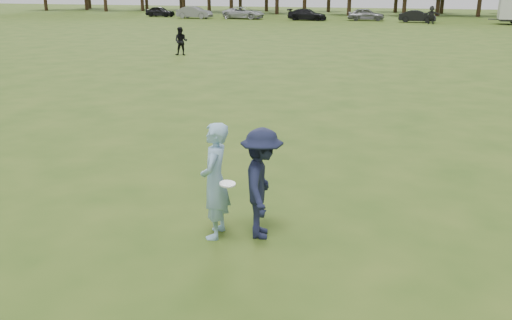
% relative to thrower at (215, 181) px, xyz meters
% --- Properties ---
extents(ground, '(200.00, 200.00, 0.00)m').
position_rel_thrower_xyz_m(ground, '(0.87, -0.08, -1.03)').
color(ground, '#2E4A14').
rests_on(ground, ground).
extents(thrower, '(0.59, 0.81, 2.06)m').
position_rel_thrower_xyz_m(thrower, '(0.00, 0.00, 0.00)').
color(thrower, '#8BB5D7').
rests_on(thrower, ground).
extents(defender, '(1.01, 1.40, 1.96)m').
position_rel_thrower_xyz_m(defender, '(0.77, 0.25, -0.05)').
color(defender, '#171B33').
rests_on(defender, ground).
extents(player_far_a, '(0.94, 0.78, 1.74)m').
position_rel_thrower_xyz_m(player_far_a, '(-11.60, 23.26, -0.16)').
color(player_far_a, black).
rests_on(player_far_a, ground).
extents(player_far_d, '(1.89, 0.72, 2.00)m').
position_rel_thrower_xyz_m(player_far_d, '(3.04, 57.61, -0.03)').
color(player_far_d, '#242424').
rests_on(player_far_d, ground).
extents(car_a, '(4.21, 2.01, 1.39)m').
position_rel_thrower_xyz_m(car_a, '(-32.72, 61.41, -0.34)').
color(car_a, black).
rests_on(car_a, ground).
extents(car_b, '(4.72, 1.85, 1.53)m').
position_rel_thrower_xyz_m(car_b, '(-26.56, 59.15, -0.26)').
color(car_b, slate).
rests_on(car_b, ground).
extents(car_c, '(5.59, 3.00, 1.49)m').
position_rel_thrower_xyz_m(car_c, '(-20.10, 60.19, -0.28)').
color(car_c, '#B2B2B7').
rests_on(car_c, ground).
extents(car_d, '(4.86, 2.05, 1.40)m').
position_rel_thrower_xyz_m(car_d, '(-11.67, 59.76, -0.33)').
color(car_d, black).
rests_on(car_d, ground).
extents(car_e, '(4.64, 2.37, 1.51)m').
position_rel_thrower_xyz_m(car_e, '(-4.65, 61.33, -0.27)').
color(car_e, slate).
rests_on(car_e, ground).
extents(car_f, '(4.28, 1.75, 1.38)m').
position_rel_thrower_xyz_m(car_f, '(1.49, 59.80, -0.34)').
color(car_f, black).
rests_on(car_f, ground).
extents(disc_in_play, '(0.29, 0.29, 0.06)m').
position_rel_thrower_xyz_m(disc_in_play, '(0.33, -0.25, 0.07)').
color(disc_in_play, white).
rests_on(disc_in_play, ground).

